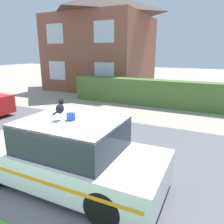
{
  "coord_description": "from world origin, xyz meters",
  "views": [
    {
      "loc": [
        2.74,
        -1.34,
        2.81
      ],
      "look_at": [
        -0.02,
        4.41,
        1.05
      ],
      "focal_mm": 35.0,
      "sensor_mm": 36.0,
      "label": 1
    }
  ],
  "objects": [
    {
      "name": "house_left",
      "position": [
        -5.76,
        14.53,
        3.63
      ],
      "size": [
        7.25,
        6.92,
        7.13
      ],
      "color": "brown",
      "rests_on": "ground"
    },
    {
      "name": "garden_hedge",
      "position": [
        -0.03,
        10.03,
        0.7
      ],
      "size": [
        9.77,
        0.84,
        1.39
      ],
      "primitive_type": "cube",
      "color": "#4C7233",
      "rests_on": "ground"
    },
    {
      "name": "road_strip",
      "position": [
        0.0,
        3.69,
        0.01
      ],
      "size": [
        28.0,
        6.04,
        0.01
      ],
      "primitive_type": "cube",
      "color": "#5B5B60",
      "rests_on": "ground"
    },
    {
      "name": "cat",
      "position": [
        -0.04,
        2.03,
        1.73
      ],
      "size": [
        0.21,
        0.34,
        0.29
      ],
      "rotation": [
        0.0,
        0.0,
        1.88
      ],
      "color": "black",
      "rests_on": "police_car"
    },
    {
      "name": "police_car",
      "position": [
        0.02,
        2.1,
        0.7
      ],
      "size": [
        4.32,
        1.82,
        1.6
      ],
      "rotation": [
        0.0,
        0.0,
        3.15
      ],
      "color": "black",
      "rests_on": "road_strip"
    }
  ]
}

